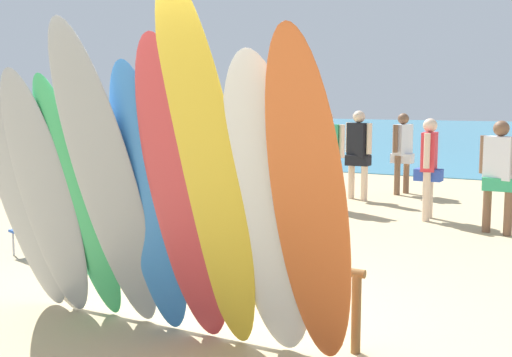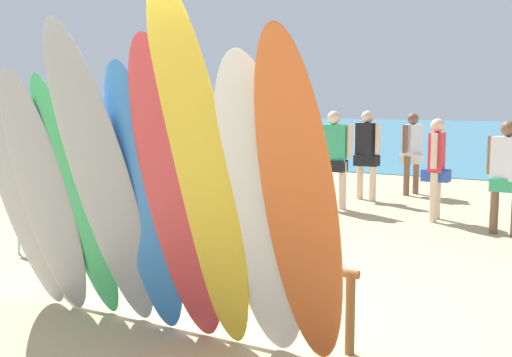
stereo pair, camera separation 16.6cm
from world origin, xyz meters
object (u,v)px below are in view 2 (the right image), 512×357
at_px(surfboard_yellow_6, 201,177).
at_px(beach_chair_red, 54,216).
at_px(beachgoer_strolling, 333,153).
at_px(beachgoer_near_rack, 412,148).
at_px(beachgoer_by_water, 507,170).
at_px(surfboard_grey_3, 103,184).
at_px(beachgoer_midbeach, 436,162).
at_px(surfboard_blue_4, 145,205).
at_px(surfboard_red_5, 178,198).
at_px(surfboard_grey_1, 45,198).
at_px(surfboard_white_7, 261,214).
at_px(surfboard_green_2, 77,202).
at_px(surfboard_rack, 186,262).
at_px(surfboard_orange_8, 301,211).
at_px(surfboard_grey_0, 21,192).
at_px(beachgoer_photographing, 367,149).

distance_m(surfboard_yellow_6, beach_chair_red, 3.92).
distance_m(beachgoer_strolling, beachgoer_near_rack, 2.32).
bearing_deg(beach_chair_red, beachgoer_by_water, 54.28).
bearing_deg(surfboard_yellow_6, surfboard_grey_3, -177.61).
relative_size(surfboard_yellow_6, beachgoer_midbeach, 1.77).
bearing_deg(beach_chair_red, surfboard_blue_4, -15.90).
height_order(surfboard_red_5, beachgoer_midbeach, surfboard_red_5).
height_order(surfboard_grey_1, surfboard_red_5, surfboard_red_5).
height_order(surfboard_red_5, surfboard_white_7, surfboard_red_5).
bearing_deg(surfboard_white_7, surfboard_green_2, 174.75).
bearing_deg(beachgoer_strolling, surfboard_green_2, 80.82).
bearing_deg(beachgoer_by_water, beach_chair_red, 59.68).
xyz_separation_m(surfboard_red_5, beachgoer_by_water, (1.37, 5.41, -0.25)).
bearing_deg(surfboard_rack, beachgoer_by_water, 70.36).
bearing_deg(surfboard_blue_4, surfboard_white_7, -6.12).
relative_size(surfboard_white_7, beachgoer_strolling, 1.37).
xyz_separation_m(surfboard_white_7, beachgoer_near_rack, (-1.46, 8.38, -0.17)).
bearing_deg(surfboard_green_2, beachgoer_strolling, 98.36).
relative_size(surfboard_rack, surfboard_orange_8, 1.25).
bearing_deg(surfboard_rack, surfboard_orange_8, -24.57).
relative_size(beachgoer_by_water, beach_chair_red, 1.84).
relative_size(surfboard_grey_1, surfboard_blue_4, 0.99).
distance_m(surfboard_grey_0, surfboard_orange_8, 2.61).
height_order(surfboard_blue_4, beach_chair_red, surfboard_blue_4).
xyz_separation_m(surfboard_grey_0, beachgoer_photographing, (0.32, 7.36, -0.12)).
bearing_deg(beachgoer_midbeach, beachgoer_by_water, -124.51).
distance_m(surfboard_blue_4, beachgoer_photographing, 7.39).
height_order(surfboard_yellow_6, beachgoer_by_water, surfboard_yellow_6).
bearing_deg(surfboard_grey_3, beachgoer_near_rack, 88.40).
height_order(beachgoer_strolling, beachgoer_photographing, beachgoer_strolling).
distance_m(surfboard_orange_8, beachgoer_near_rack, 8.64).
xyz_separation_m(surfboard_red_5, beach_chair_red, (-3.14, 1.71, -0.70)).
bearing_deg(beachgoer_strolling, surfboard_grey_3, 84.30).
bearing_deg(beachgoer_photographing, surfboard_red_5, -55.44).
height_order(surfboard_orange_8, beachgoer_near_rack, surfboard_orange_8).
bearing_deg(surfboard_yellow_6, surfboard_grey_1, -179.55).
relative_size(surfboard_blue_4, surfboard_orange_8, 0.91).
bearing_deg(surfboard_grey_1, beachgoer_strolling, 86.10).
relative_size(surfboard_grey_1, surfboard_red_5, 0.92).
bearing_deg(surfboard_rack, surfboard_red_5, -58.31).
height_order(surfboard_rack, surfboard_grey_0, surfboard_grey_0).
bearing_deg(beachgoer_near_rack, surfboard_grey_3, -161.40).
bearing_deg(surfboard_white_7, surfboard_yellow_6, -171.12).
bearing_deg(surfboard_red_5, surfboard_white_7, 2.01).
relative_size(surfboard_white_7, beachgoer_photographing, 1.39).
distance_m(beachgoer_midbeach, beachgoer_near_rack, 2.63).
height_order(beachgoer_midbeach, beachgoer_near_rack, beachgoer_near_rack).
distance_m(surfboard_grey_3, beachgoer_photographing, 7.46).
xyz_separation_m(surfboard_red_5, surfboard_white_7, (0.66, 0.03, -0.06)).
relative_size(surfboard_grey_3, surfboard_orange_8, 1.05).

